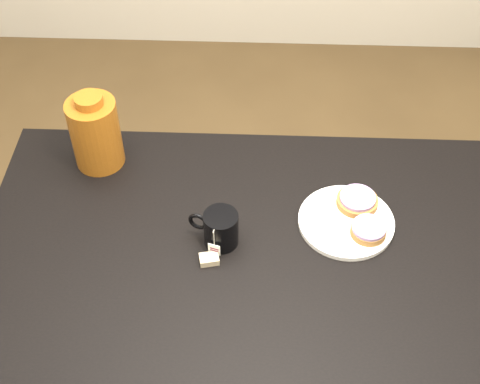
{
  "coord_description": "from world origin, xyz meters",
  "views": [
    {
      "loc": [
        -0.03,
        -0.95,
        2.01
      ],
      "look_at": [
        -0.07,
        0.17,
        0.81
      ],
      "focal_mm": 50.0,
      "sensor_mm": 36.0,
      "label": 1
    }
  ],
  "objects_px": {
    "bagel_back": "(357,200)",
    "bagel_package": "(95,132)",
    "plate": "(346,221)",
    "table": "(266,284)",
    "mug": "(220,228)",
    "teabag_pouch": "(209,259)",
    "bagel_front": "(368,230)"
  },
  "relations": [
    {
      "from": "bagel_back",
      "to": "mug",
      "type": "relative_size",
      "value": 1.01
    },
    {
      "from": "plate",
      "to": "mug",
      "type": "height_order",
      "value": "mug"
    },
    {
      "from": "table",
      "to": "bagel_package",
      "type": "xyz_separation_m",
      "value": [
        -0.45,
        0.33,
        0.18
      ]
    },
    {
      "from": "plate",
      "to": "bagel_back",
      "type": "height_order",
      "value": "bagel_back"
    },
    {
      "from": "table",
      "to": "bagel_front",
      "type": "xyz_separation_m",
      "value": [
        0.24,
        0.09,
        0.11
      ]
    },
    {
      "from": "table",
      "to": "teabag_pouch",
      "type": "relative_size",
      "value": 31.11
    },
    {
      "from": "bagel_front",
      "to": "teabag_pouch",
      "type": "height_order",
      "value": "bagel_front"
    },
    {
      "from": "teabag_pouch",
      "to": "bagel_front",
      "type": "bearing_deg",
      "value": 13.41
    },
    {
      "from": "teabag_pouch",
      "to": "table",
      "type": "bearing_deg",
      "value": 0.17
    },
    {
      "from": "bagel_front",
      "to": "bagel_package",
      "type": "height_order",
      "value": "bagel_package"
    },
    {
      "from": "mug",
      "to": "teabag_pouch",
      "type": "xyz_separation_m",
      "value": [
        -0.02,
        -0.06,
        -0.04
      ]
    },
    {
      "from": "table",
      "to": "bagel_package",
      "type": "relative_size",
      "value": 6.4
    },
    {
      "from": "bagel_front",
      "to": "teabag_pouch",
      "type": "relative_size",
      "value": 2.13
    },
    {
      "from": "plate",
      "to": "teabag_pouch",
      "type": "height_order",
      "value": "teabag_pouch"
    },
    {
      "from": "bagel_back",
      "to": "bagel_package",
      "type": "relative_size",
      "value": 0.61
    },
    {
      "from": "bagel_front",
      "to": "mug",
      "type": "xyz_separation_m",
      "value": [
        -0.36,
        -0.03,
        0.02
      ]
    },
    {
      "from": "bagel_back",
      "to": "plate",
      "type": "bearing_deg",
      "value": -118.22
    },
    {
      "from": "plate",
      "to": "mug",
      "type": "distance_m",
      "value": 0.32
    },
    {
      "from": "mug",
      "to": "bagel_back",
      "type": "bearing_deg",
      "value": 36.96
    },
    {
      "from": "table",
      "to": "bagel_back",
      "type": "relative_size",
      "value": 10.44
    },
    {
      "from": "mug",
      "to": "plate",
      "type": "bearing_deg",
      "value": 29.36
    },
    {
      "from": "teabag_pouch",
      "to": "bagel_package",
      "type": "distance_m",
      "value": 0.47
    },
    {
      "from": "teabag_pouch",
      "to": "bagel_back",
      "type": "bearing_deg",
      "value": 27.38
    },
    {
      "from": "table",
      "to": "mug",
      "type": "height_order",
      "value": "mug"
    },
    {
      "from": "table",
      "to": "teabag_pouch",
      "type": "bearing_deg",
      "value": -179.83
    },
    {
      "from": "teabag_pouch",
      "to": "mug",
      "type": "bearing_deg",
      "value": 70.24
    },
    {
      "from": "plate",
      "to": "teabag_pouch",
      "type": "distance_m",
      "value": 0.36
    },
    {
      "from": "table",
      "to": "mug",
      "type": "bearing_deg",
      "value": 151.15
    },
    {
      "from": "table",
      "to": "bagel_front",
      "type": "distance_m",
      "value": 0.28
    },
    {
      "from": "bagel_front",
      "to": "plate",
      "type": "bearing_deg",
      "value": 140.01
    },
    {
      "from": "bagel_front",
      "to": "bagel_package",
      "type": "distance_m",
      "value": 0.74
    },
    {
      "from": "bagel_back",
      "to": "mug",
      "type": "xyz_separation_m",
      "value": [
        -0.34,
        -0.12,
        0.02
      ]
    }
  ]
}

